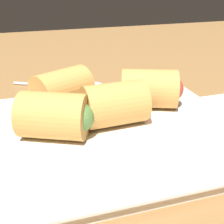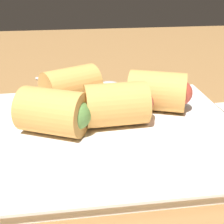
{
  "view_description": "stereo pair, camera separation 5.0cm",
  "coord_description": "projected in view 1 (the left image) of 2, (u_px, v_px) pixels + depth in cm",
  "views": [
    {
      "loc": [
        8.45,
        30.69,
        19.97
      ],
      "look_at": [
        -0.79,
        0.9,
        5.46
      ],
      "focal_mm": 50.0,
      "sensor_mm": 36.0,
      "label": 1
    },
    {
      "loc": [
        3.56,
        31.79,
        19.97
      ],
      "look_at": [
        -0.79,
        0.9,
        5.46
      ],
      "focal_mm": 50.0,
      "sensor_mm": 36.0,
      "label": 2
    }
  ],
  "objects": [
    {
      "name": "table_surface",
      "position": [
        103.0,
        144.0,
        0.37
      ],
      "size": [
        180.0,
        140.0,
        2.0
      ],
      "color": "olive",
      "rests_on": "ground"
    },
    {
      "name": "roll_back_right",
      "position": [
        57.0,
        116.0,
        0.32
      ],
      "size": [
        8.37,
        7.4,
        4.91
      ],
      "color": "#D19347",
      "rests_on": "serving_plate"
    },
    {
      "name": "roll_front_left",
      "position": [
        153.0,
        89.0,
        0.4
      ],
      "size": [
        8.27,
        7.04,
        4.91
      ],
      "color": "#D19347",
      "rests_on": "serving_plate"
    },
    {
      "name": "serving_plate",
      "position": [
        112.0,
        133.0,
        0.36
      ],
      "size": [
        28.83,
        24.96,
        1.5
      ],
      "color": "white",
      "rests_on": "table_surface"
    },
    {
      "name": "roll_back_left",
      "position": [
        65.0,
        88.0,
        0.4
      ],
      "size": [
        8.41,
        7.51,
        4.91
      ],
      "color": "#D19347",
      "rests_on": "serving_plate"
    },
    {
      "name": "roll_front_right",
      "position": [
        118.0,
        103.0,
        0.35
      ],
      "size": [
        7.93,
        5.31,
        4.91
      ],
      "color": "#D19347",
      "rests_on": "serving_plate"
    },
    {
      "name": "spoon",
      "position": [
        86.0,
        86.0,
        0.5
      ],
      "size": [
        14.67,
        8.9,
        1.27
      ],
      "color": "silver",
      "rests_on": "table_surface"
    }
  ]
}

